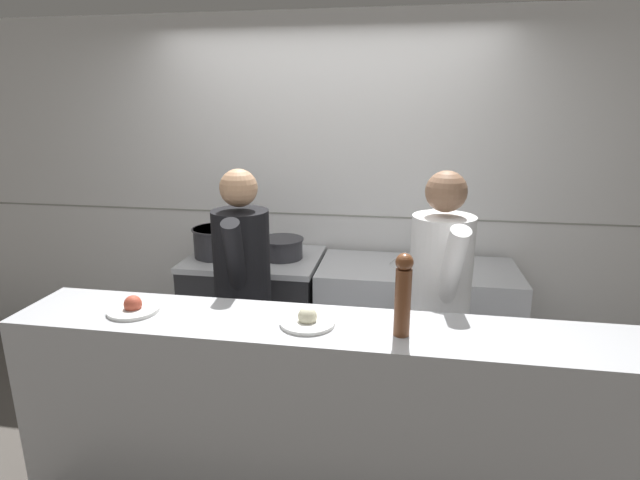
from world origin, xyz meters
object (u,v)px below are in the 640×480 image
plated_dish_main (133,308)px  pepper_mill (403,293)px  sauce_pot (282,247)px  oven_range (256,315)px  chef_sous (439,303)px  mixing_bowl_steel (405,258)px  plated_dish_appetiser (307,320)px  chef_head_cook (243,291)px  stock_pot (218,241)px

plated_dish_main → pepper_mill: size_ratio=0.66×
sauce_pot → pepper_mill: 1.57m
oven_range → chef_sous: (1.26, -0.67, 0.46)m
mixing_bowl_steel → plated_dish_appetiser: size_ratio=0.84×
oven_range → pepper_mill: (1.05, -1.30, 0.75)m
sauce_pot → plated_dish_appetiser: size_ratio=1.25×
chef_head_cook → chef_sous: 1.13m
oven_range → pepper_mill: size_ratio=2.55×
chef_head_cook → pepper_mill: bearing=-44.6°
plated_dish_main → chef_sous: bearing=22.2°
oven_range → stock_pot: size_ratio=2.63×
stock_pot → chef_head_cook: chef_head_cook is taller
mixing_bowl_steel → plated_dish_main: size_ratio=0.87×
chef_sous → plated_dish_main: bearing=-167.8°
oven_range → sauce_pot: (0.20, 0.00, 0.53)m
plated_dish_appetiser → chef_sous: chef_sous is taller
stock_pot → plated_dish_main: size_ratio=1.47×
stock_pot → sauce_pot: (0.46, 0.03, -0.03)m
pepper_mill → chef_head_cook: bearing=144.8°
sauce_pot → plated_dish_main: bearing=-108.1°
mixing_bowl_steel → chef_head_cook: 1.16m
mixing_bowl_steel → chef_sous: size_ratio=0.13×
mixing_bowl_steel → pepper_mill: bearing=-90.6°
plated_dish_appetiser → mixing_bowl_steel: bearing=71.6°
mixing_bowl_steel → pepper_mill: 1.36m
oven_range → stock_pot: bearing=-173.9°
pepper_mill → plated_dish_main: bearing=178.4°
plated_dish_main → sauce_pot: bearing=71.9°
oven_range → plated_dish_appetiser: plated_dish_appetiser is taller
stock_pot → chef_sous: chef_sous is taller
plated_dish_main → chef_sous: 1.59m
plated_dish_main → chef_head_cook: (0.34, 0.62, -0.13)m
plated_dish_appetiser → chef_head_cook: size_ratio=0.15×
plated_dish_appetiser → chef_sous: bearing=44.0°
oven_range → chef_sous: chef_sous is taller
stock_pot → plated_dish_appetiser: bearing=-54.2°
mixing_bowl_steel → chef_sous: 0.73m
pepper_mill → chef_sous: (0.20, 0.63, -0.29)m
chef_sous → mixing_bowl_steel: bearing=94.9°
stock_pot → mixing_bowl_steel: stock_pot is taller
sauce_pot → stock_pot: bearing=-176.3°
stock_pot → chef_sous: bearing=-23.0°
mixing_bowl_steel → plated_dish_appetiser: plated_dish_appetiser is taller
pepper_mill → mixing_bowl_steel: bearing=89.4°
oven_range → plated_dish_appetiser: bearing=-63.4°
plated_dish_appetiser → pepper_mill: bearing=-4.7°
plated_dish_main → chef_head_cook: bearing=61.3°
chef_sous → chef_head_cook: bearing=169.0°
sauce_pot → plated_dish_main: (-0.42, -1.27, 0.05)m
stock_pot → mixing_bowl_steel: (1.33, 0.06, -0.08)m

